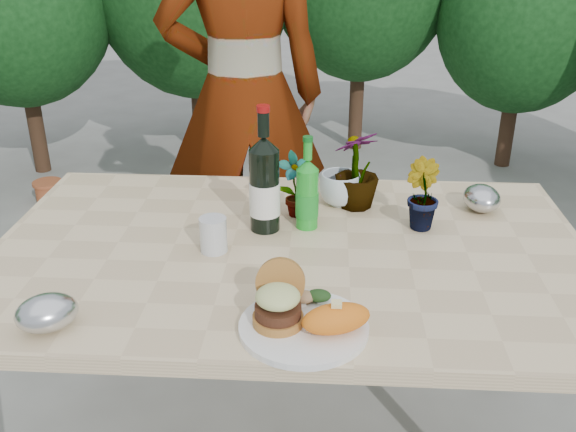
# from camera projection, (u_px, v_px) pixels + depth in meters

# --- Properties ---
(patio_table) EXTENTS (1.60, 1.00, 0.75)m
(patio_table) POSITION_uv_depth(u_px,v_px,m) (290.00, 266.00, 1.74)
(patio_table) COLOR #D5BB8E
(patio_table) RESTS_ON ground
(shrub_hedge) EXTENTS (6.91, 5.00, 2.23)m
(shrub_hedge) POSITION_uv_depth(u_px,v_px,m) (356.00, 14.00, 3.03)
(shrub_hedge) COLOR #382316
(shrub_hedge) RESTS_ON ground
(dinner_plate) EXTENTS (0.28, 0.28, 0.01)m
(dinner_plate) POSITION_uv_depth(u_px,v_px,m) (304.00, 327.00, 1.37)
(dinner_plate) COLOR white
(dinner_plate) RESTS_ON patio_table
(burger_stack) EXTENTS (0.11, 0.16, 0.11)m
(burger_stack) POSITION_uv_depth(u_px,v_px,m) (279.00, 300.00, 1.37)
(burger_stack) COLOR #B7722D
(burger_stack) RESTS_ON dinner_plate
(sweet_potato) EXTENTS (0.17, 0.12, 0.06)m
(sweet_potato) POSITION_uv_depth(u_px,v_px,m) (336.00, 319.00, 1.33)
(sweet_potato) COLOR orange
(sweet_potato) RESTS_ON dinner_plate
(grilled_veg) EXTENTS (0.08, 0.05, 0.03)m
(grilled_veg) POSITION_uv_depth(u_px,v_px,m) (313.00, 296.00, 1.45)
(grilled_veg) COLOR olive
(grilled_veg) RESTS_ON dinner_plate
(wine_bottle) EXTENTS (0.09, 0.09, 0.36)m
(wine_bottle) POSITION_uv_depth(u_px,v_px,m) (264.00, 186.00, 1.76)
(wine_bottle) COLOR black
(wine_bottle) RESTS_ON patio_table
(sparkling_water) EXTENTS (0.06, 0.06, 0.27)m
(sparkling_water) POSITION_uv_depth(u_px,v_px,m) (307.00, 195.00, 1.79)
(sparkling_water) COLOR green
(sparkling_water) RESTS_ON patio_table
(plastic_cup) EXTENTS (0.07, 0.07, 0.09)m
(plastic_cup) POSITION_uv_depth(u_px,v_px,m) (213.00, 235.00, 1.68)
(plastic_cup) COLOR silver
(plastic_cup) RESTS_ON patio_table
(seedling_left) EXTENTS (0.12, 0.11, 0.20)m
(seedling_left) POSITION_uv_depth(u_px,v_px,m) (294.00, 185.00, 1.86)
(seedling_left) COLOR #2A5C1F
(seedling_left) RESTS_ON patio_table
(seedling_mid) EXTENTS (0.13, 0.14, 0.20)m
(seedling_mid) POSITION_uv_depth(u_px,v_px,m) (421.00, 194.00, 1.79)
(seedling_mid) COLOR #2E5B1F
(seedling_mid) RESTS_ON patio_table
(seedling_right) EXTENTS (0.19, 0.19, 0.24)m
(seedling_right) POSITION_uv_depth(u_px,v_px,m) (357.00, 169.00, 1.91)
(seedling_right) COLOR #1D521C
(seedling_right) RESTS_ON patio_table
(blue_bowl) EXTENTS (0.14, 0.14, 0.10)m
(blue_bowl) POSITION_uv_depth(u_px,v_px,m) (340.00, 189.00, 1.95)
(blue_bowl) COLOR silver
(blue_bowl) RESTS_ON patio_table
(foil_packet_left) EXTENTS (0.17, 0.16, 0.08)m
(foil_packet_left) POSITION_uv_depth(u_px,v_px,m) (47.00, 313.00, 1.37)
(foil_packet_left) COLOR silver
(foil_packet_left) RESTS_ON patio_table
(foil_packet_right) EXTENTS (0.12, 0.14, 0.08)m
(foil_packet_right) POSITION_uv_depth(u_px,v_px,m) (482.00, 198.00, 1.92)
(foil_packet_right) COLOR #B3B5BA
(foil_packet_right) RESTS_ON patio_table
(person) EXTENTS (0.73, 0.54, 1.81)m
(person) POSITION_uv_depth(u_px,v_px,m) (244.00, 97.00, 2.53)
(person) COLOR #A66B53
(person) RESTS_ON ground
(terracotta_pot) EXTENTS (0.17, 0.17, 0.14)m
(terracotta_pot) POSITION_uv_depth(u_px,v_px,m) (49.00, 192.00, 3.79)
(terracotta_pot) COLOR #A44E2A
(terracotta_pot) RESTS_ON ground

